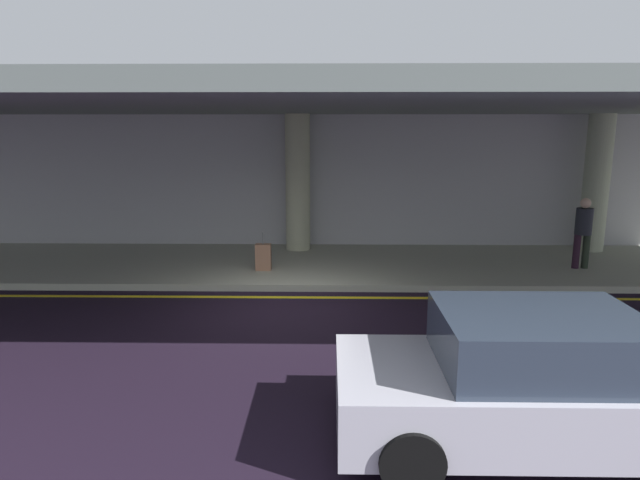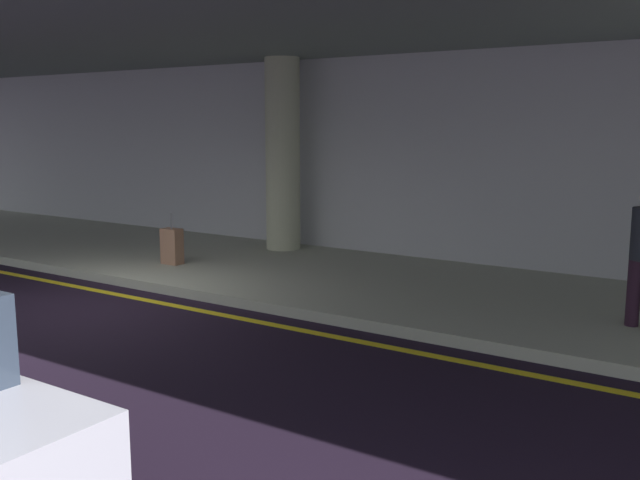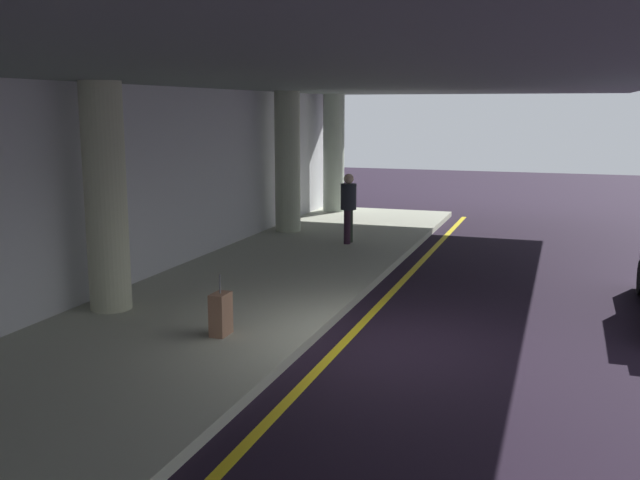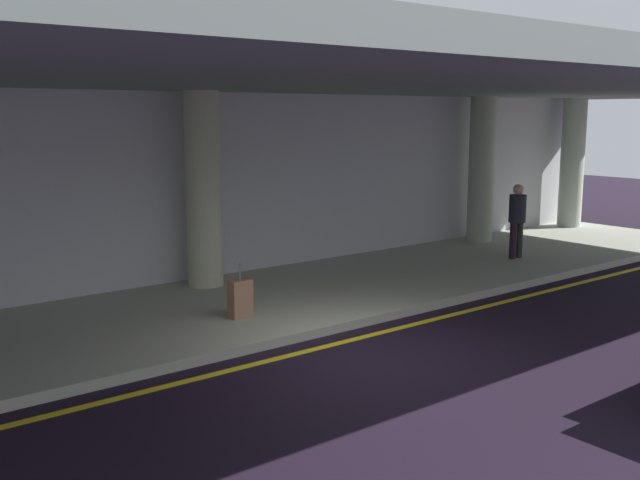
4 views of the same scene
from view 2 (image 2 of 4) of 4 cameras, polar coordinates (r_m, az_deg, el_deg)
ground_plane at (r=10.70m, az=-17.76°, el=-4.98°), size 60.00×60.00×0.00m
sidewalk at (r=12.79m, az=-6.90°, el=-1.96°), size 26.00×4.20×0.15m
lane_stripe_yellow at (r=11.07m, az=-15.33°, el=-4.37°), size 26.00×0.14×0.01m
support_column_far_left at (r=13.72m, az=-3.01°, el=6.85°), size 0.66×0.66×3.65m
ceiling_overhang at (r=12.25m, az=-8.84°, el=15.72°), size 28.00×13.20×0.30m
terminal_back_wall at (r=14.34m, az=-1.18°, el=6.67°), size 26.00×0.30×3.80m
suitcase_upright_secondary at (r=12.57m, az=-11.82°, el=-0.49°), size 0.36×0.22×0.90m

